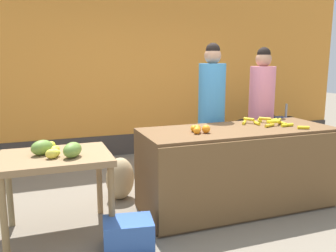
% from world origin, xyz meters
% --- Properties ---
extents(ground_plane, '(24.00, 24.00, 0.00)m').
position_xyz_m(ground_plane, '(0.00, 0.00, 0.00)').
color(ground_plane, '#756B5B').
extents(market_wall_back, '(8.39, 0.23, 3.03)m').
position_xyz_m(market_wall_back, '(0.00, 2.75, 1.48)').
color(market_wall_back, orange).
rests_on(market_wall_back, ground).
extents(fruit_stall_counter, '(2.17, 0.87, 0.91)m').
position_xyz_m(fruit_stall_counter, '(0.41, -0.01, 0.46)').
color(fruit_stall_counter, brown).
rests_on(fruit_stall_counter, ground).
extents(side_table_wooden, '(1.00, 0.77, 0.79)m').
position_xyz_m(side_table_wooden, '(-1.54, 0.00, 0.69)').
color(side_table_wooden, olive).
rests_on(side_table_wooden, ground).
extents(banana_bunch_pile, '(0.57, 0.67, 0.07)m').
position_xyz_m(banana_bunch_pile, '(0.89, 0.08, 0.94)').
color(banana_bunch_pile, gold).
rests_on(banana_bunch_pile, fruit_stall_counter).
extents(orange_pile, '(0.19, 0.19, 0.09)m').
position_xyz_m(orange_pile, '(-0.10, -0.08, 0.95)').
color(orange_pile, orange).
rests_on(orange_pile, fruit_stall_counter).
extents(mango_papaya_pile, '(0.51, 0.55, 0.14)m').
position_xyz_m(mango_papaya_pile, '(-1.54, -0.02, 0.85)').
color(mango_papaya_pile, '#E2D849').
rests_on(mango_papaya_pile, side_table_wooden).
extents(vendor_woman_blue_shirt, '(0.34, 0.34, 1.87)m').
position_xyz_m(vendor_woman_blue_shirt, '(0.42, 0.67, 0.94)').
color(vendor_woman_blue_shirt, '#33333D').
rests_on(vendor_woman_blue_shirt, ground).
extents(vendor_woman_pink_shirt, '(0.34, 0.34, 1.82)m').
position_xyz_m(vendor_woman_pink_shirt, '(1.20, 0.72, 0.92)').
color(vendor_woman_pink_shirt, '#33333D').
rests_on(vendor_woman_pink_shirt, ground).
extents(parked_motorcycle, '(1.60, 0.18, 0.88)m').
position_xyz_m(parked_motorcycle, '(2.11, 1.86, 0.40)').
color(parked_motorcycle, black).
rests_on(parked_motorcycle, ground).
extents(produce_crate, '(0.48, 0.38, 0.26)m').
position_xyz_m(produce_crate, '(-0.98, -0.48, 0.13)').
color(produce_crate, '#3359A5').
rests_on(produce_crate, ground).
extents(produce_sack, '(0.46, 0.43, 0.51)m').
position_xyz_m(produce_sack, '(-0.79, 0.66, 0.26)').
color(produce_sack, tan).
rests_on(produce_sack, ground).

